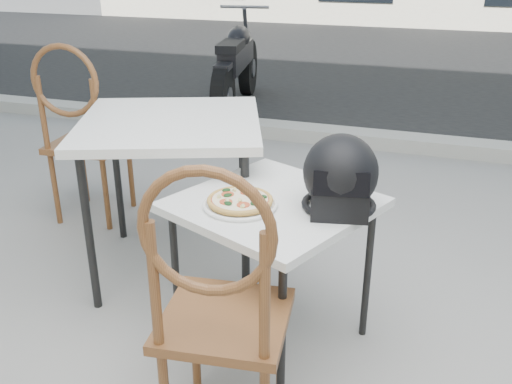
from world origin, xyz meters
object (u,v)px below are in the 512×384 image
(pizza, at_px, (240,200))
(cafe_chair_side, at_px, (80,125))
(helmet, at_px, (340,177))
(cafe_chair_main, at_px, (218,298))
(plate, at_px, (240,205))
(cafe_table_side, at_px, (170,134))
(motorcycle, at_px, (237,68))
(cafe_table_main, at_px, (273,214))

(pizza, relative_size, cafe_chair_side, 0.24)
(helmet, height_order, cafe_chair_side, cafe_chair_side)
(helmet, relative_size, cafe_chair_main, 0.33)
(plate, bearing_deg, helmet, 15.31)
(cafe_table_side, bearing_deg, plate, -43.33)
(cafe_chair_main, xyz_separation_m, motorcycle, (-1.47, 4.22, -0.16))
(cafe_chair_main, relative_size, cafe_chair_side, 0.97)
(pizza, xyz_separation_m, cafe_table_side, (-0.56, 0.53, 0.06))
(cafe_chair_main, distance_m, motorcycle, 4.47)
(helmet, bearing_deg, motorcycle, 104.31)
(plate, relative_size, motorcycle, 0.18)
(cafe_table_main, xyz_separation_m, helmet, (0.26, 0.01, 0.19))
(pizza, bearing_deg, cafe_table_main, 41.04)
(motorcycle, bearing_deg, cafe_table_side, -85.42)
(pizza, height_order, helmet, helmet)
(cafe_table_main, relative_size, pizza, 3.51)
(cafe_table_main, relative_size, cafe_table_side, 0.83)
(plate, distance_m, pizza, 0.02)
(cafe_table_main, distance_m, cafe_table_side, 0.81)
(cafe_table_side, height_order, cafe_chair_side, cafe_chair_side)
(cafe_table_side, bearing_deg, pizza, -43.31)
(cafe_table_main, relative_size, motorcycle, 0.46)
(cafe_table_main, height_order, cafe_chair_side, cafe_chair_side)
(cafe_table_side, height_order, motorcycle, motorcycle)
(pizza, xyz_separation_m, cafe_chair_side, (-1.34, 0.88, -0.07))
(plate, bearing_deg, cafe_chair_side, 146.64)
(cafe_table_main, distance_m, pizza, 0.17)
(motorcycle, bearing_deg, cafe_chair_main, -80.37)
(motorcycle, bearing_deg, pizza, -79.40)
(pizza, bearing_deg, motorcycle, 110.21)
(cafe_chair_side, bearing_deg, cafe_chair_main, 131.49)
(cafe_table_main, distance_m, plate, 0.16)
(helmet, bearing_deg, cafe_table_side, 144.11)
(plate, bearing_deg, cafe_table_side, 136.67)
(cafe_table_side, bearing_deg, motorcycle, 104.20)
(cafe_chair_side, bearing_deg, pizza, 142.28)
(plate, distance_m, cafe_table_side, 0.77)
(cafe_table_side, xyz_separation_m, motorcycle, (-0.80, 3.16, -0.31))
(pizza, xyz_separation_m, cafe_chair_main, (0.12, -0.53, -0.10))
(plate, height_order, cafe_table_side, cafe_table_side)
(plate, xyz_separation_m, motorcycle, (-1.36, 3.69, -0.23))
(helmet, bearing_deg, pizza, -176.19)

